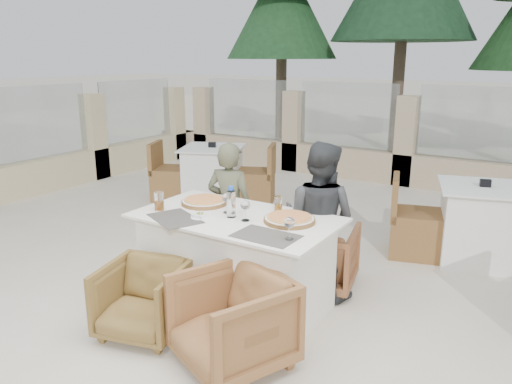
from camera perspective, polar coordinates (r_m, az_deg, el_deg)
The scene contains 25 objects.
ground at distance 4.20m, azimuth -2.88°, elevation -13.06°, with size 80.00×80.00×0.00m, color beige.
sand_patch at distance 17.26m, azimuth 25.10°, elevation 7.28°, with size 30.00×16.00×0.01m, color #F6E7C9.
perimeter_wall_far at distance 8.18m, azimuth 16.82°, elevation 6.29°, with size 10.00×0.34×1.60m, color #CCB490, non-canonical shape.
perimeter_wall_left at distance 8.11m, azimuth -23.44°, elevation 5.61°, with size 0.34×7.00×1.60m, color beige, non-canonical shape.
pine_far_left at distance 11.51m, azimuth 2.99°, elevation 19.08°, with size 2.42×2.42×5.50m, color #214E26.
dining_table at distance 4.07m, azimuth -2.27°, elevation -7.96°, with size 1.60×0.90×0.77m, color white, non-canonical shape.
placemat_near_left at distance 3.93m, azimuth -9.24°, elevation -3.00°, with size 0.45×0.30×0.00m, color #4F4A44.
placemat_near_right at distance 3.51m, azimuth 1.15°, elevation -5.05°, with size 0.45×0.30×0.00m, color #565149.
pizza_left at distance 4.27m, azimuth -5.93°, elevation -1.05°, with size 0.39×0.39×0.05m, color #EA5920.
pizza_right at distance 3.80m, azimuth 3.84°, elevation -3.07°, with size 0.39×0.39×0.05m, color #D2481C.
water_bottle at distance 3.89m, azimuth -2.87°, elevation -1.12°, with size 0.07×0.07×0.25m, color silver.
wine_glass_centre at distance 4.00m, azimuth -3.33°, elevation -1.12°, with size 0.08×0.08×0.18m, color white, non-canonical shape.
wine_glass_near at distance 3.80m, azimuth -1.22°, elevation -1.99°, with size 0.08×0.08×0.18m, color silver, non-canonical shape.
wine_glass_corner at distance 3.42m, azimuth 3.84°, elevation -4.02°, with size 0.08×0.08×0.18m, color silver, non-canonical shape.
beer_glass_left at distance 4.15m, azimuth -11.03°, elevation -1.00°, with size 0.08×0.08×0.16m, color #C06A1B.
beer_glass_right at distance 4.04m, azimuth 2.56°, elevation -1.38°, with size 0.06×0.06×0.13m, color orange.
olive_dish at distance 3.91m, azimuth -6.40°, elevation -2.65°, with size 0.11×0.11×0.04m, color white, non-canonical shape.
armchair_far_left at distance 4.88m, azimuth -2.17°, elevation -5.12°, with size 0.62×0.64×0.58m, color #9B6338.
armchair_far_right at distance 4.47m, azimuth 7.37°, elevation -7.28°, with size 0.61×0.62×0.57m, color brown.
armchair_near_left at distance 3.82m, azimuth -12.75°, elevation -11.88°, with size 0.58×0.59×0.54m, color brown.
armchair_near_right at distance 3.37m, azimuth -2.75°, elevation -14.56°, with size 0.67×0.69×0.63m, color #936035.
diner_left at distance 4.63m, azimuth -2.99°, elevation -1.93°, with size 0.45×0.30×1.25m, color #585941.
diner_right at distance 4.21m, azimuth 7.21°, elevation -3.19°, with size 0.65×0.50×1.33m, color #393B3E.
bg_table_a at distance 7.03m, azimuth -4.95°, elevation 2.03°, with size 1.64×0.82×0.77m, color white, non-canonical shape.
bg_table_b at distance 5.41m, azimuth 24.25°, elevation -3.38°, with size 1.64×0.82×0.77m, color white, non-canonical shape.
Camera 1 is at (2.14, -3.01, 1.99)m, focal length 35.00 mm.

